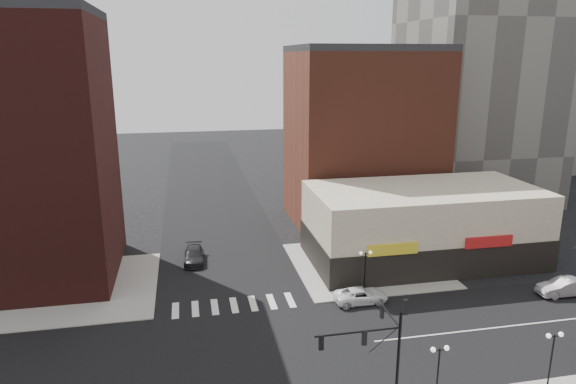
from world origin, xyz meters
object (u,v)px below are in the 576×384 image
object	(u,v)px
traffic_signal	(382,342)
silver_sedan	(564,287)
street_lamp_se_b	(553,347)
dark_sedan_north	(194,255)
street_lamp_se_a	(439,361)
white_suv	(361,295)
street_lamp_ne	(365,261)

from	to	relation	value
traffic_signal	silver_sedan	size ratio (longest dim) A/B	1.58
street_lamp_se_b	dark_sedan_north	distance (m)	35.18
silver_sedan	dark_sedan_north	world-z (taller)	silver_sedan
silver_sedan	dark_sedan_north	distance (m)	36.54
traffic_signal	street_lamp_se_a	size ratio (longest dim) A/B	1.87
white_suv	dark_sedan_north	bearing A→B (deg)	48.43
street_lamp_se_a	traffic_signal	bearing A→B (deg)	177.43
white_suv	dark_sedan_north	size ratio (longest dim) A/B	0.95
dark_sedan_north	silver_sedan	bearing A→B (deg)	-21.92
white_suv	street_lamp_ne	bearing A→B (deg)	-30.56
silver_sedan	street_lamp_ne	bearing A→B (deg)	-100.23
street_lamp_se_a	dark_sedan_north	distance (m)	30.74
white_suv	traffic_signal	bearing A→B (deg)	164.31
white_suv	dark_sedan_north	distance (m)	19.15
street_lamp_ne	silver_sedan	size ratio (longest dim) A/B	0.85
traffic_signal	street_lamp_se_b	distance (m)	11.88
street_lamp_se_a	silver_sedan	world-z (taller)	street_lamp_se_a
street_lamp_ne	white_suv	size ratio (longest dim) A/B	0.85
street_lamp_se_b	silver_sedan	world-z (taller)	street_lamp_se_b
traffic_signal	street_lamp_ne	size ratio (longest dim) A/B	1.87
traffic_signal	street_lamp_se_a	world-z (taller)	traffic_signal
white_suv	street_lamp_se_a	bearing A→B (deg)	179.00
street_lamp_se_a	dark_sedan_north	bearing A→B (deg)	117.83
silver_sedan	white_suv	bearing A→B (deg)	-95.26
street_lamp_se_a	street_lamp_se_b	bearing A→B (deg)	0.00
traffic_signal	street_lamp_ne	distance (m)	16.62
silver_sedan	dark_sedan_north	bearing A→B (deg)	-112.27
street_lamp_se_b	silver_sedan	distance (m)	16.58
silver_sedan	dark_sedan_north	size ratio (longest dim) A/B	0.96
street_lamp_ne	dark_sedan_north	size ratio (longest dim) A/B	0.81
traffic_signal	dark_sedan_north	world-z (taller)	traffic_signal
street_lamp_se_b	silver_sedan	bearing A→B (deg)	47.69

